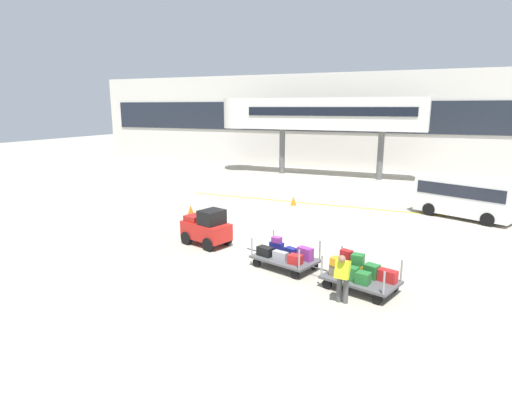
{
  "coord_description": "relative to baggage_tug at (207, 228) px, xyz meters",
  "views": [
    {
      "loc": [
        6.75,
        -15.57,
        5.75
      ],
      "look_at": [
        -0.57,
        1.12,
        1.59
      ],
      "focal_mm": 30.03,
      "sensor_mm": 36.0,
      "label": 1
    }
  ],
  "objects": [
    {
      "name": "shuttle_van",
      "position": [
        10.21,
        9.54,
        0.48
      ],
      "size": [
        5.16,
        3.63,
        2.1
      ],
      "color": "white",
      "rests_on": "ground_plane"
    },
    {
      "name": "baggage_cart_lead",
      "position": [
        3.98,
        -1.2,
        -0.28
      ],
      "size": [
        3.08,
        2.01,
        1.1
      ],
      "color": "#4C4C4F",
      "rests_on": "ground_plane"
    },
    {
      "name": "safety_cone_far",
      "position": [
        0.95,
        8.66,
        -0.48
      ],
      "size": [
        0.36,
        0.36,
        0.55
      ],
      "primitive_type": "cone",
      "color": "orange",
      "rests_on": "ground_plane"
    },
    {
      "name": "jet_bridge",
      "position": [
        -1.63,
        20.41,
        4.4
      ],
      "size": [
        17.41,
        3.0,
        6.51
      ],
      "color": "silver",
      "rests_on": "ground_plane"
    },
    {
      "name": "apron_lead_line",
      "position": [
        3.07,
        9.55,
        -0.75
      ],
      "size": [
        19.02,
        0.29,
        0.01
      ],
      "primitive_type": "cube",
      "rotation": [
        0.0,
        0.0,
        -0.0
      ],
      "color": "yellow",
      "rests_on": "ground_plane"
    },
    {
      "name": "terminal_building",
      "position": [
        2.18,
        26.4,
        3.69
      ],
      "size": [
        59.14,
        2.51,
        8.87
      ],
      "color": "beige",
      "rests_on": "ground_plane"
    },
    {
      "name": "safety_cone_near",
      "position": [
        -3.42,
        4.16,
        -0.48
      ],
      "size": [
        0.36,
        0.36,
        0.55
      ],
      "primitive_type": "cone",
      "color": "#EA590F",
      "rests_on": "ground_plane"
    },
    {
      "name": "baggage_handler",
      "position": [
        6.52,
        -3.26,
        0.11
      ],
      "size": [
        0.43,
        0.45,
        1.56
      ],
      "color": "#4C4C4C",
      "rests_on": "ground_plane"
    },
    {
      "name": "baggage_tug",
      "position": [
        0.0,
        0.0,
        0.0
      ],
      "size": [
        2.33,
        1.73,
        1.58
      ],
      "color": "red",
      "rests_on": "ground_plane"
    },
    {
      "name": "ground_plane",
      "position": [
        2.18,
        0.42,
        -0.75
      ],
      "size": [
        120.0,
        120.0,
        0.0
      ],
      "primitive_type": "plane",
      "color": "#A8A08E"
    },
    {
      "name": "baggage_cart_middle",
      "position": [
        6.78,
        -2.01,
        -0.21
      ],
      "size": [
        3.08,
        2.01,
        1.1
      ],
      "color": "#4C4C4F",
      "rests_on": "ground_plane"
    }
  ]
}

